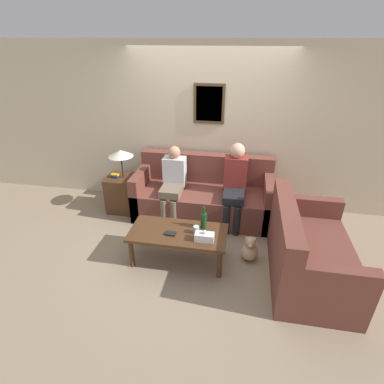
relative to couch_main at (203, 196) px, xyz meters
The scene contains 13 objects.
ground_plane 0.63m from the couch_main, 90.00° to the right, with size 16.00×16.00×0.00m, color gray.
wall_back 1.08m from the couch_main, 90.00° to the left, with size 9.00×0.08×2.60m.
couch_main is the anchor object (origin of this frame).
couch_side 1.86m from the couch_main, 40.41° to the right, with size 0.90×1.51×0.94m.
coffee_table 1.20m from the couch_main, 97.28° to the right, with size 1.23×0.59×0.44m.
side_table_with_lamp 1.35m from the couch_main, behind, with size 0.47×0.44×1.06m.
wine_bottle 1.08m from the couch_main, 81.77° to the right, with size 0.08×0.08×0.31m.
drinking_glass 1.19m from the couch_main, 86.27° to the right, with size 0.08×0.08×0.10m.
book_stack 1.29m from the couch_main, 100.51° to the right, with size 0.14×0.09×0.02m.
tissue_box 1.33m from the couch_main, 81.35° to the right, with size 0.23×0.12×0.15m.
person_left 0.57m from the couch_main, 160.74° to the right, with size 0.34×0.61×1.15m.
person_right 0.63m from the couch_main, 17.23° to the right, with size 0.34×0.62×1.26m.
teddy_bear 1.28m from the couch_main, 53.34° to the right, with size 0.22×0.22×0.35m.
Camera 1 is at (0.57, -3.67, 2.64)m, focal length 28.00 mm.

